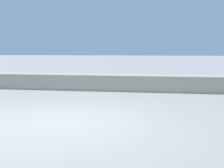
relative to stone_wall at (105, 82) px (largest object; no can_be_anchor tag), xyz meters
name	(u,v)px	position (x,y,z in m)	size (l,w,h in m)	color
ground_plane	(60,123)	(0.00, -4.80, -0.28)	(120.00, 120.00, 0.00)	gray
stone_wall	(105,82)	(0.00, 0.00, 0.00)	(36.00, 0.80, 0.55)	#A89E89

